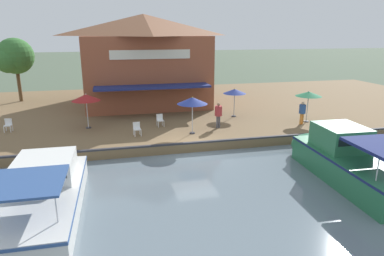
% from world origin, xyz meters
% --- Properties ---
extents(ground_plane, '(220.00, 220.00, 0.00)m').
position_xyz_m(ground_plane, '(0.00, 0.00, 0.00)').
color(ground_plane, '#4C5B47').
extents(quay_deck, '(22.00, 56.00, 0.60)m').
position_xyz_m(quay_deck, '(-11.00, 0.00, 0.30)').
color(quay_deck, brown).
rests_on(quay_deck, ground).
extents(quay_edge_fender, '(0.20, 50.40, 0.10)m').
position_xyz_m(quay_edge_fender, '(-0.10, 0.00, 0.65)').
color(quay_edge_fender, '#2D2D33').
rests_on(quay_edge_fender, quay_deck).
extents(waterfront_restaurant, '(11.38, 10.88, 7.87)m').
position_xyz_m(waterfront_restaurant, '(-13.01, -1.45, 4.60)').
color(waterfront_restaurant, brown).
rests_on(waterfront_restaurant, quay_deck).
extents(patio_umbrella_near_quay_edge, '(1.86, 1.86, 2.28)m').
position_xyz_m(patio_umbrella_near_quay_edge, '(-3.11, 9.22, 2.66)').
color(patio_umbrella_near_quay_edge, '#B7B7B7').
rests_on(patio_umbrella_near_quay_edge, quay_deck).
extents(patio_umbrella_mid_patio_right, '(1.94, 1.94, 2.43)m').
position_xyz_m(patio_umbrella_mid_patio_right, '(-2.14, 0.38, 2.76)').
color(patio_umbrella_mid_patio_right, '#B7B7B7').
rests_on(patio_umbrella_mid_patio_right, quay_deck).
extents(patio_umbrella_by_entrance, '(1.91, 1.91, 2.39)m').
position_xyz_m(patio_umbrella_by_entrance, '(-5.04, -6.26, 2.72)').
color(patio_umbrella_by_entrance, '#B7B7B7').
rests_on(patio_umbrella_by_entrance, quay_deck).
extents(patio_umbrella_mid_patio_left, '(1.75, 1.75, 2.20)m').
position_xyz_m(patio_umbrella_mid_patio_left, '(-5.85, 4.59, 2.57)').
color(patio_umbrella_mid_patio_left, '#B7B7B7').
rests_on(patio_umbrella_mid_patio_left, quay_deck).
extents(cafe_chair_beside_entrance, '(0.49, 0.49, 0.85)m').
position_xyz_m(cafe_chair_beside_entrance, '(-2.55, -3.14, 1.08)').
color(cafe_chair_beside_entrance, white).
rests_on(cafe_chair_beside_entrance, quay_deck).
extents(cafe_chair_under_first_umbrella, '(0.47, 0.47, 0.85)m').
position_xyz_m(cafe_chair_under_first_umbrella, '(-5.41, -11.35, 1.08)').
color(cafe_chair_under_first_umbrella, white).
rests_on(cafe_chair_under_first_umbrella, quay_deck).
extents(cafe_chair_far_corner_seat, '(0.49, 0.49, 0.85)m').
position_xyz_m(cafe_chair_far_corner_seat, '(-4.37, -1.39, 1.08)').
color(cafe_chair_far_corner_seat, white).
rests_on(cafe_chair_far_corner_seat, quay_deck).
extents(person_mid_patio, '(0.46, 0.46, 1.63)m').
position_xyz_m(person_mid_patio, '(-2.58, 8.50, 1.62)').
color(person_mid_patio, orange).
rests_on(person_mid_patio, quay_deck).
extents(person_at_quay_edge, '(0.49, 0.49, 1.75)m').
position_xyz_m(person_at_quay_edge, '(-3.07, 2.43, 1.70)').
color(person_at_quay_edge, '#4C4C56').
rests_on(person_at_quay_edge, quay_deck).
extents(motorboat_fourth_along, '(8.77, 3.04, 2.12)m').
position_xyz_m(motorboat_fourth_along, '(4.52, -7.48, 0.74)').
color(motorboat_fourth_along, silver).
rests_on(motorboat_fourth_along, river_water).
extents(motorboat_distant_upstream, '(8.53, 2.95, 2.44)m').
position_xyz_m(motorboat_distant_upstream, '(4.90, 6.36, 0.96)').
color(motorboat_distant_upstream, '#287047').
rests_on(motorboat_distant_upstream, river_water).
extents(tree_behind_restaurant, '(3.44, 3.28, 5.85)m').
position_xyz_m(tree_behind_restaurant, '(-16.11, -13.08, 4.71)').
color(tree_behind_restaurant, brown).
rests_on(tree_behind_restaurant, quay_deck).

